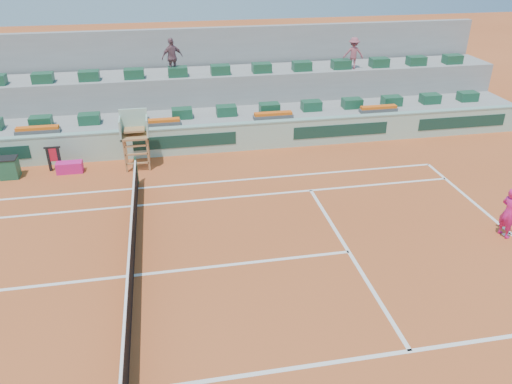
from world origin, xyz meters
TOP-DOWN VIEW (x-y plane):
  - ground at (0.00, 0.00)m, footprint 90.00×90.00m
  - seating_tier_lower at (0.00, 10.70)m, footprint 36.00×4.00m
  - seating_tier_upper at (0.00, 12.30)m, footprint 36.00×2.40m
  - stadium_back_wall at (0.00, 13.90)m, footprint 36.00×0.40m
  - player_bag at (-2.70, 7.44)m, footprint 1.01×0.45m
  - spectator_mid at (1.80, 11.81)m, footprint 1.10×0.75m
  - spectator_right at (10.55, 11.59)m, footprint 1.08×0.76m
  - court_lines at (0.00, 0.00)m, footprint 23.89×11.09m
  - tennis_net at (0.00, 0.00)m, footprint 0.10×11.97m
  - advertising_hoarding at (0.02, 8.50)m, footprint 36.00×0.34m
  - umpire_chair at (0.00, 7.50)m, footprint 1.10×0.90m
  - seat_row_lower at (0.00, 9.80)m, footprint 32.90×0.60m
  - seat_row_upper at (0.00, 11.70)m, footprint 32.90×0.60m
  - flower_planters at (-1.50, 9.00)m, footprint 26.80×0.36m
  - drink_cooler_a at (-4.95, 7.39)m, footprint 0.73×0.63m
  - towel_rack at (-3.30, 7.75)m, footprint 0.63×0.11m
  - tennis_player at (11.57, -0.03)m, footprint 0.51×0.90m

SIDE VIEW (x-z plane):
  - ground at x=0.00m, z-range 0.00..0.00m
  - court_lines at x=0.00m, z-range 0.00..0.01m
  - player_bag at x=-2.70m, z-range 0.00..0.45m
  - drink_cooler_a at x=-4.95m, z-range 0.00..0.84m
  - tennis_net at x=0.00m, z-range -0.02..1.08m
  - seating_tier_lower at x=0.00m, z-range 0.00..1.20m
  - towel_rack at x=-3.30m, z-range 0.09..1.12m
  - advertising_hoarding at x=0.02m, z-range 0.00..1.26m
  - tennis_player at x=11.57m, z-range -0.28..1.99m
  - seating_tier_upper at x=0.00m, z-range 0.00..2.60m
  - flower_planters at x=-1.50m, z-range 1.19..1.47m
  - seat_row_lower at x=0.00m, z-range 1.20..1.64m
  - umpire_chair at x=0.00m, z-range 0.34..2.74m
  - stadium_back_wall at x=0.00m, z-range 0.00..4.40m
  - seat_row_upper at x=0.00m, z-range 2.60..3.04m
  - spectator_right at x=10.55m, z-range 2.60..4.11m
  - spectator_mid at x=1.80m, z-range 2.60..4.34m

